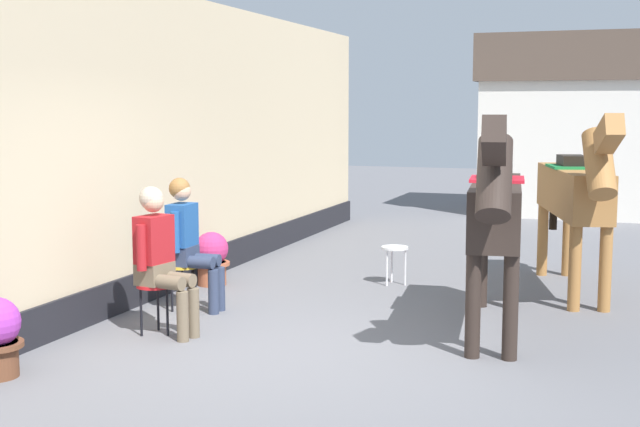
% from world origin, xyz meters
% --- Properties ---
extents(ground_plane, '(40.00, 40.00, 0.00)m').
position_xyz_m(ground_plane, '(0.00, 3.00, 0.00)').
color(ground_plane, slate).
extents(pub_facade_wall, '(0.34, 14.00, 3.40)m').
position_xyz_m(pub_facade_wall, '(-2.55, 1.50, 1.54)').
color(pub_facade_wall, '#CCB793').
rests_on(pub_facade_wall, ground_plane).
extents(distant_cottage, '(3.40, 2.60, 3.50)m').
position_xyz_m(distant_cottage, '(1.40, 10.96, 1.80)').
color(distant_cottage, silver).
rests_on(distant_cottage, ground_plane).
extents(seated_visitor_near, '(0.61, 0.48, 1.39)m').
position_xyz_m(seated_visitor_near, '(-1.55, -0.00, 0.78)').
color(seated_visitor_near, red).
rests_on(seated_visitor_near, ground_plane).
extents(seated_visitor_far, '(0.61, 0.49, 1.39)m').
position_xyz_m(seated_visitor_far, '(-1.77, 0.97, 0.78)').
color(seated_visitor_far, gold).
rests_on(seated_visitor_far, ground_plane).
extents(saddled_horse_near, '(0.69, 2.99, 2.06)m').
position_xyz_m(saddled_horse_near, '(1.36, 1.09, 1.16)').
color(saddled_horse_near, '#2D231E').
rests_on(saddled_horse_near, ground_plane).
extents(saddled_horse_far, '(1.03, 2.93, 2.06)m').
position_xyz_m(saddled_horse_far, '(1.96, 3.13, 1.16)').
color(saddled_horse_far, '#9E6B38').
rests_on(saddled_horse_far, ground_plane).
extents(flower_planter_farthest, '(0.43, 0.43, 0.64)m').
position_xyz_m(flower_planter_farthest, '(-2.13, 2.22, 0.33)').
color(flower_planter_farthest, '#A85638').
rests_on(flower_planter_farthest, ground_plane).
extents(spare_stool_white, '(0.32, 0.32, 0.46)m').
position_xyz_m(spare_stool_white, '(-0.07, 2.97, 0.40)').
color(spare_stool_white, white).
rests_on(spare_stool_white, ground_plane).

